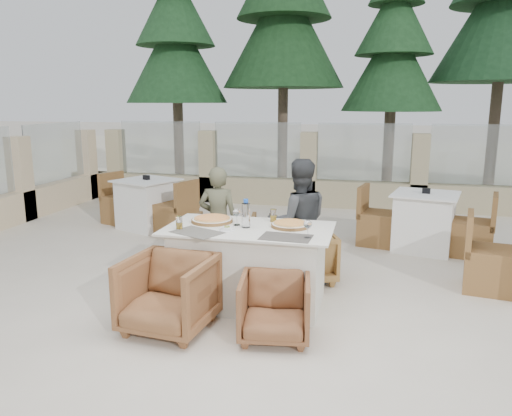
% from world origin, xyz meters
% --- Properties ---
extents(ground, '(80.00, 80.00, 0.00)m').
position_xyz_m(ground, '(0.00, 0.00, 0.00)').
color(ground, beige).
rests_on(ground, ground).
extents(sand_patch, '(30.00, 16.00, 0.01)m').
position_xyz_m(sand_patch, '(0.00, 14.00, 0.01)').
color(sand_patch, beige).
rests_on(sand_patch, ground).
extents(perimeter_wall_far, '(10.00, 0.34, 1.60)m').
position_xyz_m(perimeter_wall_far, '(0.00, 4.80, 0.80)').
color(perimeter_wall_far, tan).
rests_on(perimeter_wall_far, ground).
extents(pine_far_left, '(2.42, 2.42, 5.50)m').
position_xyz_m(pine_far_left, '(-3.50, 7.00, 2.75)').
color(pine_far_left, '#1F4A24').
rests_on(pine_far_left, ground).
extents(pine_mid_left, '(2.86, 2.86, 6.50)m').
position_xyz_m(pine_mid_left, '(-1.00, 7.50, 3.25)').
color(pine_mid_left, '#1C431F').
rests_on(pine_mid_left, ground).
extents(pine_centre, '(2.20, 2.20, 5.00)m').
position_xyz_m(pine_centre, '(1.50, 7.20, 2.50)').
color(pine_centre, '#204B24').
rests_on(pine_centre, ground).
extents(pine_mid_right, '(2.99, 2.99, 6.80)m').
position_xyz_m(pine_mid_right, '(3.80, 7.80, 3.40)').
color(pine_mid_right, '#1C4423').
rests_on(pine_mid_right, ground).
extents(dining_table, '(1.60, 0.90, 0.77)m').
position_xyz_m(dining_table, '(0.06, -0.06, 0.39)').
color(dining_table, silver).
rests_on(dining_table, ground).
extents(placemat_near_left, '(0.53, 0.46, 0.00)m').
position_xyz_m(placemat_near_left, '(-0.36, -0.35, 0.77)').
color(placemat_near_left, '#635E55').
rests_on(placemat_near_left, dining_table).
extents(placemat_near_right, '(0.46, 0.32, 0.00)m').
position_xyz_m(placemat_near_right, '(0.47, -0.33, 0.77)').
color(placemat_near_right, '#4F4943').
rests_on(placemat_near_right, dining_table).
extents(pizza_left, '(0.51, 0.51, 0.05)m').
position_xyz_m(pizza_left, '(-0.36, 0.07, 0.80)').
color(pizza_left, orange).
rests_on(pizza_left, dining_table).
extents(pizza_right, '(0.40, 0.40, 0.05)m').
position_xyz_m(pizza_right, '(0.44, 0.05, 0.79)').
color(pizza_right, orange).
rests_on(pizza_right, dining_table).
extents(water_bottle, '(0.09, 0.09, 0.28)m').
position_xyz_m(water_bottle, '(0.03, -0.06, 0.91)').
color(water_bottle, '#A5C4D9').
rests_on(water_bottle, dining_table).
extents(wine_glass_centre, '(0.08, 0.08, 0.18)m').
position_xyz_m(wine_glass_centre, '(-0.08, 0.00, 0.86)').
color(wine_glass_centre, silver).
rests_on(wine_glass_centre, dining_table).
extents(wine_glass_corner, '(0.09, 0.09, 0.18)m').
position_xyz_m(wine_glass_corner, '(0.66, -0.30, 0.86)').
color(wine_glass_corner, white).
rests_on(wine_glass_corner, dining_table).
extents(beer_glass_left, '(0.07, 0.07, 0.12)m').
position_xyz_m(beer_glass_left, '(-0.57, -0.27, 0.83)').
color(beer_glass_left, '#C08E1B').
rests_on(beer_glass_left, dining_table).
extents(beer_glass_right, '(0.08, 0.08, 0.13)m').
position_xyz_m(beer_glass_right, '(0.24, 0.23, 0.83)').
color(beer_glass_right, gold).
rests_on(beer_glass_right, dining_table).
extents(olive_dish, '(0.14, 0.14, 0.04)m').
position_xyz_m(olive_dish, '(-0.11, -0.22, 0.79)').
color(olive_dish, white).
rests_on(olive_dish, dining_table).
extents(armchair_far_left, '(0.82, 0.84, 0.67)m').
position_xyz_m(armchair_far_left, '(-0.46, 0.81, 0.33)').
color(armchair_far_left, brown).
rests_on(armchair_far_left, ground).
extents(armchair_far_right, '(0.78, 0.79, 0.56)m').
position_xyz_m(armchair_far_right, '(0.52, 0.71, 0.28)').
color(armchair_far_right, olive).
rests_on(armchair_far_right, ground).
extents(armchair_near_left, '(0.78, 0.80, 0.66)m').
position_xyz_m(armchair_near_left, '(-0.47, -0.79, 0.33)').
color(armchair_near_left, brown).
rests_on(armchair_near_left, ground).
extents(armchair_near_right, '(0.66, 0.67, 0.54)m').
position_xyz_m(armchair_near_right, '(0.45, -0.73, 0.27)').
color(armchair_near_right, brown).
rests_on(armchair_near_right, ground).
extents(diner_left, '(0.47, 0.33, 1.25)m').
position_xyz_m(diner_left, '(-0.50, 0.73, 0.62)').
color(diner_left, '#5B5B42').
rests_on(diner_left, ground).
extents(diner_right, '(0.80, 0.71, 1.37)m').
position_xyz_m(diner_right, '(0.44, 0.60, 0.69)').
color(diner_right, '#373A3D').
rests_on(diner_right, ground).
extents(bg_table_a, '(1.82, 1.35, 0.77)m').
position_xyz_m(bg_table_a, '(-2.22, 2.49, 0.39)').
color(bg_table_a, white).
rests_on(bg_table_a, ground).
extents(bg_table_b, '(1.78, 1.15, 0.77)m').
position_xyz_m(bg_table_b, '(1.89, 2.25, 0.39)').
color(bg_table_b, white).
rests_on(bg_table_b, ground).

